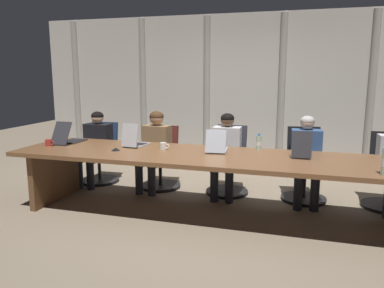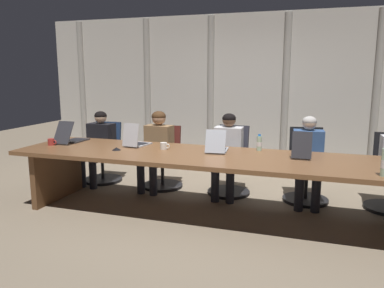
{
  "view_description": "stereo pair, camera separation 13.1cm",
  "coord_description": "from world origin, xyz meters",
  "views": [
    {
      "loc": [
        1.05,
        -4.26,
        1.7
      ],
      "look_at": [
        -0.26,
        0.08,
        0.85
      ],
      "focal_mm": 35.98,
      "sensor_mm": 36.0,
      "label": 1
    },
    {
      "loc": [
        1.17,
        -4.22,
        1.7
      ],
      "look_at": [
        -0.26,
        0.08,
        0.85
      ],
      "focal_mm": 35.98,
      "sensor_mm": 36.0,
      "label": 2
    }
  ],
  "objects": [
    {
      "name": "coffee_mug_near",
      "position": [
        -2.16,
        -0.08,
        0.8
      ],
      "size": [
        0.13,
        0.08,
        0.09
      ],
      "color": "#B2332D",
      "rests_on": "conference_table"
    },
    {
      "name": "laptop_left_end",
      "position": [
        -2.04,
        0.2,
        0.81
      ],
      "size": [
        0.25,
        0.51,
        0.3
      ],
      "rotation": [
        0.0,
        0.0,
        1.55
      ],
      "color": "#2D2D33",
      "rests_on": "conference_table"
    },
    {
      "name": "conference_mic_left_side",
      "position": [
        -1.19,
        -0.1,
        0.77
      ],
      "size": [
        0.11,
        0.11,
        0.03
      ],
      "primitive_type": "cone",
      "color": "black",
      "rests_on": "conference_table"
    },
    {
      "name": "conference_table",
      "position": [
        0.0,
        0.0,
        0.62
      ],
      "size": [
        4.81,
        1.14,
        0.75
      ],
      "color": "brown",
      "rests_on": "ground_plane"
    },
    {
      "name": "person_right_mid",
      "position": [
        1.06,
        0.83,
        0.65
      ],
      "size": [
        0.43,
        0.57,
        1.15
      ],
      "rotation": [
        0.0,
        0.0,
        -1.49
      ],
      "color": "#335184",
      "rests_on": "ground_plane"
    },
    {
      "name": "office_chair_center",
      "position": [
        0.0,
        1.0,
        0.36
      ],
      "size": [
        0.6,
        0.6,
        0.95
      ],
      "rotation": [
        0.0,
        0.0,
        -1.63
      ],
      "color": "#2D2D38",
      "rests_on": "ground_plane"
    },
    {
      "name": "laptop_left_mid",
      "position": [
        -1.08,
        0.23,
        0.81
      ],
      "size": [
        0.27,
        0.4,
        0.31
      ],
      "rotation": [
        0.0,
        0.0,
        1.45
      ],
      "color": "#BCBCC1",
      "rests_on": "conference_table"
    },
    {
      "name": "person_left_mid",
      "position": [
        -1.06,
        0.84,
        0.66
      ],
      "size": [
        0.44,
        0.57,
        1.15
      ],
      "rotation": [
        0.0,
        0.0,
        -1.66
      ],
      "color": "olive",
      "rests_on": "ground_plane"
    },
    {
      "name": "coffee_mug_far",
      "position": [
        -0.65,
        0.13,
        0.8
      ],
      "size": [
        0.13,
        0.08,
        0.09
      ],
      "color": "white",
      "rests_on": "conference_table"
    },
    {
      "name": "curtain_backdrop",
      "position": [
        -0.0,
        2.43,
        1.34
      ],
      "size": [
        7.73,
        0.17,
        2.68
      ],
      "color": "beige",
      "rests_on": "ground_plane"
    },
    {
      "name": "office_chair_right_mid",
      "position": [
        1.04,
        1.0,
        0.36
      ],
      "size": [
        0.6,
        0.61,
        0.97
      ],
      "rotation": [
        0.0,
        0.0,
        -1.4
      ],
      "color": "black",
      "rests_on": "ground_plane"
    },
    {
      "name": "office_chair_left_mid",
      "position": [
        -1.02,
        0.99,
        0.34
      ],
      "size": [
        0.6,
        0.6,
        0.91
      ],
      "rotation": [
        0.0,
        0.0,
        -1.49
      ],
      "color": "#511E19",
      "rests_on": "ground_plane"
    },
    {
      "name": "ground_plane",
      "position": [
        0.0,
        0.0,
        0.0
      ],
      "size": [
        15.47,
        15.47,
        0.0
      ],
      "primitive_type": "plane",
      "color": "#7F705B"
    },
    {
      "name": "person_center",
      "position": [
        -0.0,
        0.83,
        0.65
      ],
      "size": [
        0.4,
        0.56,
        1.15
      ],
      "rotation": [
        0.0,
        0.0,
        -1.53
      ],
      "color": "silver",
      "rests_on": "ground_plane"
    },
    {
      "name": "laptop_center",
      "position": [
        0.01,
        0.21,
        0.81
      ],
      "size": [
        0.28,
        0.43,
        0.28
      ],
      "rotation": [
        0.0,
        0.0,
        1.69
      ],
      "color": "#A8ADB7",
      "rests_on": "conference_table"
    },
    {
      "name": "laptop_right_mid",
      "position": [
        1.0,
        0.22,
        0.81
      ],
      "size": [
        0.22,
        0.4,
        0.31
      ],
      "rotation": [
        0.0,
        0.0,
        1.58
      ],
      "color": "#2D2D33",
      "rests_on": "conference_table"
    },
    {
      "name": "person_left_end",
      "position": [
        -2.03,
        0.83,
        0.63
      ],
      "size": [
        0.44,
        0.57,
        1.11
      ],
      "rotation": [
        0.0,
        0.0,
        -1.65
      ],
      "color": "black",
      "rests_on": "ground_plane"
    },
    {
      "name": "water_bottle_primary",
      "position": [
        0.49,
        0.43,
        0.85
      ],
      "size": [
        0.06,
        0.06,
        0.2
      ],
      "color": "#ADD1B2",
      "rests_on": "conference_table"
    },
    {
      "name": "office_chair_left_end",
      "position": [
        -2.05,
        0.99,
        0.35
      ],
      "size": [
        0.6,
        0.6,
        0.92
      ],
      "rotation": [
        0.0,
        0.0,
        -1.53
      ],
      "color": "navy",
      "rests_on": "ground_plane"
    }
  ]
}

